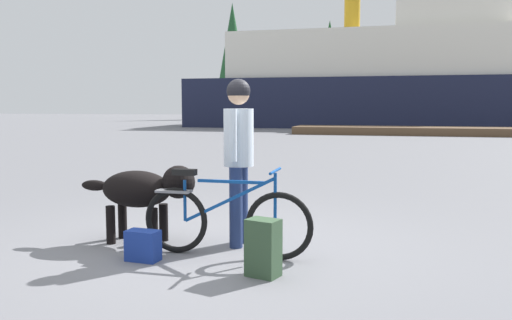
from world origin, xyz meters
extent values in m
plane|color=slate|center=(0.00, 0.00, 0.00)|extent=(160.00, 160.00, 0.00)
torus|color=black|center=(0.81, -0.25, 0.34)|extent=(0.68, 0.06, 0.68)
torus|color=black|center=(-0.27, -0.25, 0.34)|extent=(0.68, 0.06, 0.68)
cube|color=navy|center=(0.32, -0.25, 0.76)|extent=(0.69, 0.03, 0.03)
cube|color=navy|center=(0.30, -0.25, 0.57)|extent=(0.93, 0.03, 0.49)
cylinder|color=navy|center=(-0.17, -0.25, 0.55)|extent=(0.03, 0.03, 0.42)
cylinder|color=navy|center=(0.77, -0.25, 0.60)|extent=(0.03, 0.03, 0.52)
cube|color=black|center=(-0.17, -0.25, 0.84)|extent=(0.24, 0.10, 0.06)
cylinder|color=navy|center=(0.77, -0.25, 0.88)|extent=(0.03, 0.44, 0.03)
cube|color=slate|center=(-0.29, -0.25, 0.64)|extent=(0.36, 0.14, 0.02)
cylinder|color=navy|center=(0.27, 0.31, 0.43)|extent=(0.14, 0.14, 0.86)
cylinder|color=navy|center=(0.27, 0.09, 0.43)|extent=(0.14, 0.14, 0.86)
cylinder|color=silver|center=(0.27, 0.20, 1.17)|extent=(0.32, 0.32, 0.61)
cylinder|color=silver|center=(0.27, 0.42, 1.20)|extent=(0.09, 0.09, 0.54)
cylinder|color=silver|center=(0.27, -0.02, 1.20)|extent=(0.09, 0.09, 0.54)
sphere|color=tan|center=(0.27, 0.20, 1.63)|extent=(0.23, 0.23, 0.23)
sphere|color=black|center=(0.27, 0.20, 1.66)|extent=(0.25, 0.25, 0.25)
ellipsoid|color=black|center=(-0.85, 0.03, 0.60)|extent=(0.79, 0.47, 0.40)
sphere|color=black|center=(-0.35, 0.03, 0.69)|extent=(0.36, 0.36, 0.36)
ellipsoid|color=black|center=(-1.36, 0.03, 0.62)|extent=(0.32, 0.12, 0.12)
cylinder|color=black|center=(-0.60, 0.16, 0.21)|extent=(0.10, 0.10, 0.42)
cylinder|color=black|center=(-0.60, -0.10, 0.21)|extent=(0.10, 0.10, 0.42)
cylinder|color=black|center=(-1.10, 0.16, 0.21)|extent=(0.10, 0.10, 0.42)
cylinder|color=black|center=(-1.10, -0.10, 0.21)|extent=(0.10, 0.10, 0.42)
cube|color=#334C33|center=(0.77, -0.76, 0.26)|extent=(0.33, 0.27, 0.51)
cube|color=navy|center=(-0.47, -0.59, 0.15)|extent=(0.33, 0.21, 0.30)
cube|color=brown|center=(4.01, 23.59, 0.20)|extent=(14.52, 2.79, 0.40)
cube|color=#191E38|center=(2.52, 33.38, 1.69)|extent=(29.84, 8.01, 3.38)
cube|color=silver|center=(2.52, 33.38, 4.98)|extent=(23.87, 6.73, 3.20)
cube|color=silver|center=(5.50, 33.38, 7.48)|extent=(7.16, 4.80, 1.80)
cylinder|color=#BF8C19|center=(-1.06, 33.38, 7.78)|extent=(1.10, 1.10, 2.40)
cylinder|color=#4C331E|center=(-15.48, 51.73, 1.70)|extent=(0.48, 0.48, 3.39)
cone|color=#1E4C28|center=(-15.48, 51.73, 8.09)|extent=(3.35, 3.35, 9.40)
cylinder|color=#4C331E|center=(-4.66, 51.00, 1.45)|extent=(0.32, 0.32, 2.91)
cone|color=#19471E|center=(-4.66, 51.00, 6.63)|extent=(3.12, 3.12, 7.44)
camera|label=1|loc=(1.84, -5.18, 1.50)|focal=37.04mm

